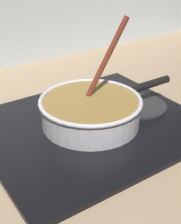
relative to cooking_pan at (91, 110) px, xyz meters
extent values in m
cube|color=#9E8466|center=(-0.13, -0.24, -0.07)|extent=(2.40, 1.60, 0.04)
cube|color=black|center=(0.00, 0.00, -0.05)|extent=(0.56, 0.48, 0.01)
torus|color=#592D0C|center=(0.00, 0.00, -0.04)|extent=(0.18, 0.18, 0.01)
cylinder|color=#262628|center=(0.17, 0.00, -0.04)|extent=(0.16, 0.16, 0.01)
cylinder|color=silver|center=(0.00, 0.00, -0.01)|extent=(0.26, 0.26, 0.07)
cylinder|color=olive|center=(0.00, 0.00, 0.00)|extent=(0.25, 0.25, 0.06)
torus|color=silver|center=(0.00, 0.00, 0.03)|extent=(0.27, 0.27, 0.01)
cylinder|color=black|center=(0.20, 0.00, 0.02)|extent=(0.15, 0.02, 0.02)
cylinder|color=#E5CC7A|center=(0.01, -0.07, 0.02)|extent=(0.03, 0.03, 0.01)
cylinder|color=beige|center=(0.07, -0.02, 0.02)|extent=(0.04, 0.04, 0.01)
cylinder|color=#E5CC7A|center=(-0.10, -0.01, 0.02)|extent=(0.03, 0.03, 0.01)
cylinder|color=#EDD88C|center=(0.01, 0.02, 0.02)|extent=(0.03, 0.03, 0.01)
cylinder|color=#E5CC7A|center=(-0.05, -0.01, 0.02)|extent=(0.04, 0.04, 0.01)
cylinder|color=maroon|center=(0.05, 0.01, 0.12)|extent=(0.11, 0.06, 0.22)
cube|color=brown|center=(0.00, 0.03, 0.01)|extent=(0.05, 0.04, 0.01)
camera|label=1|loc=(-0.41, -0.61, 0.40)|focal=51.39mm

